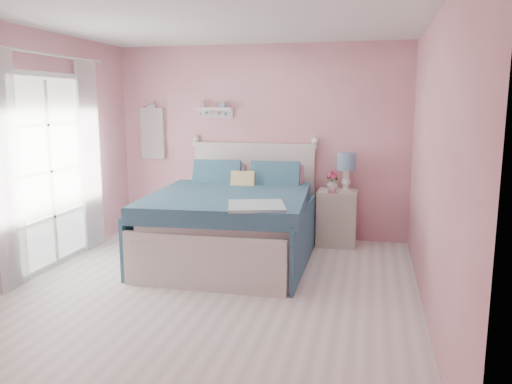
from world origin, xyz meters
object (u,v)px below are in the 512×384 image
at_px(nightstand, 337,218).
at_px(vase, 332,184).
at_px(teacup, 333,190).
at_px(table_lamp, 346,164).
at_px(bed, 233,223).

xyz_separation_m(nightstand, vase, (-0.08, 0.03, 0.43)).
height_order(vase, teacup, vase).
bearing_deg(vase, nightstand, -20.82).
distance_m(nightstand, vase, 0.44).
xyz_separation_m(nightstand, table_lamp, (0.10, 0.05, 0.69)).
height_order(nightstand, table_lamp, table_lamp).
bearing_deg(nightstand, bed, -143.69).
height_order(nightstand, vase, vase).
distance_m(bed, nightstand, 1.44).
bearing_deg(nightstand, table_lamp, 27.88).
relative_size(bed, teacup, 24.19).
xyz_separation_m(table_lamp, teacup, (-0.15, -0.23, -0.30)).
bearing_deg(vase, bed, -140.92).
height_order(bed, vase, bed).
relative_size(table_lamp, teacup, 5.10).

